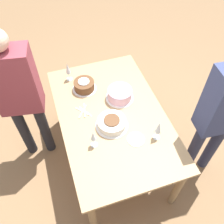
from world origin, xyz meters
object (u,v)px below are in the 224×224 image
Objects in this scene: cake_front_chocolate at (84,85)px; person_cutting at (18,93)px; wine_glass_near at (159,128)px; cake_back_decorated at (120,94)px; person_watching at (224,111)px; wine_glass_far at (93,137)px; wine_glass_extra at (68,69)px; cake_center_white at (112,123)px.

person_cutting is at bearing -83.73° from cake_front_chocolate.
cake_front_chocolate is 1.16× the size of wine_glass_near.
person_watching reaches higher than cake_back_decorated.
person_watching is at bearing 50.08° from cake_front_chocolate.
wine_glass_far is at bearing -7.38° from cake_front_chocolate.
cake_back_decorated is at bearing 138.79° from wine_glass_far.
person_watching is at bearing -15.60° from person_cutting.
wine_glass_extra is at bearing -148.38° from cake_front_chocolate.
wine_glass_extra reaches higher than cake_front_chocolate.
person_watching reaches higher than cake_front_chocolate.
cake_front_chocolate is 0.70m from wine_glass_far.
wine_glass_extra is (-0.73, -0.24, 0.11)m from cake_center_white.
cake_back_decorated is at bearing -164.28° from wine_glass_near.
wine_glass_extra is at bearing 37.23° from person_cutting.
cake_center_white is 0.18× the size of person_cutting.
wine_glass_extra is 0.57m from person_cutting.
wine_glass_near reaches higher than cake_center_white.
cake_center_white is at bearing 18.18° from wine_glass_extra.
cake_center_white is at bearing -126.32° from wine_glass_near.
wine_glass_extra reaches higher than cake_center_white.
wine_glass_far is 0.88m from wine_glass_extra.
person_cutting is (-0.47, -0.75, 0.18)m from cake_center_white.
cake_front_chocolate is 1.35m from person_watching.
person_cutting is at bearing -139.40° from wine_glass_far.
cake_center_white is 0.78m from wine_glass_extra.
person_watching is (0.79, 1.65, 0.01)m from person_cutting.
wine_glass_near is at bearing -23.66° from person_cutting.
wine_glass_extra is at bearing -149.45° from wine_glass_near.
person_cutting is at bearing -100.40° from cake_back_decorated.
cake_back_decorated reaches higher than cake_front_chocolate.
cake_front_chocolate is at bearing -35.22° from person_watching.
cake_back_decorated is 0.96m from person_watching.
cake_back_decorated is 0.58m from wine_glass_near.
wine_glass_far is at bearing -3.80° from person_watching.
wine_glass_far is 0.87× the size of wine_glass_extra.
wine_glass_far is (0.15, -0.21, 0.09)m from cake_center_white.
wine_glass_extra reaches higher than wine_glass_far.
wine_glass_near is at bearing 53.68° from cake_center_white.
wine_glass_extra is at bearing -178.15° from wine_glass_far.
person_watching is (0.07, 0.56, 0.09)m from wine_glass_near.
wine_glass_near reaches higher than cake_back_decorated.
person_cutting is (-0.72, -1.08, 0.08)m from wine_glass_near.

